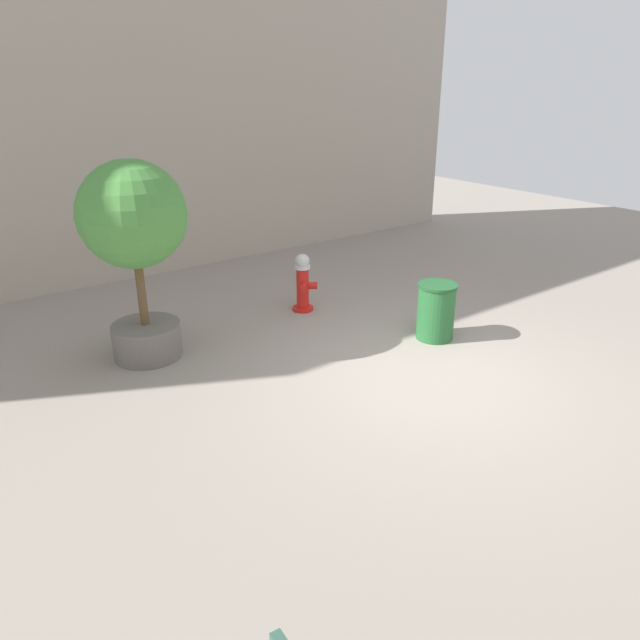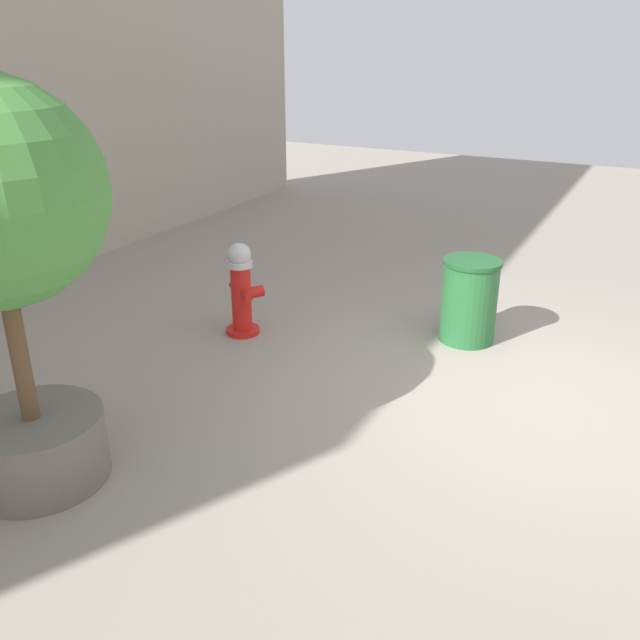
{
  "view_description": "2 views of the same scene",
  "coord_description": "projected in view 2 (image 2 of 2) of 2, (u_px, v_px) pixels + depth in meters",
  "views": [
    {
      "loc": [
        -4.43,
        4.99,
        3.47
      ],
      "look_at": [
        1.09,
        0.88,
        0.64
      ],
      "focal_mm": 33.7,
      "sensor_mm": 36.0,
      "label": 1
    },
    {
      "loc": [
        -0.69,
        4.97,
        2.7
      ],
      "look_at": [
        1.39,
        1.04,
        0.83
      ],
      "focal_mm": 37.97,
      "sensor_mm": 36.0,
      "label": 2
    }
  ],
  "objects": [
    {
      "name": "ground_plane",
      "position": [
        534.0,
        403.0,
        5.39
      ],
      "size": [
        23.4,
        23.4,
        0.0
      ],
      "primitive_type": "plane",
      "color": "gray"
    },
    {
      "name": "fire_hydrant",
      "position": [
        242.0,
        289.0,
        6.5
      ],
      "size": [
        0.39,
        0.38,
        0.92
      ],
      "color": "red",
      "rests_on": "ground_plane"
    },
    {
      "name": "trash_bin",
      "position": [
        469.0,
        300.0,
        6.37
      ],
      "size": [
        0.54,
        0.54,
        0.8
      ],
      "color": "#266633",
      "rests_on": "ground_plane"
    }
  ]
}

